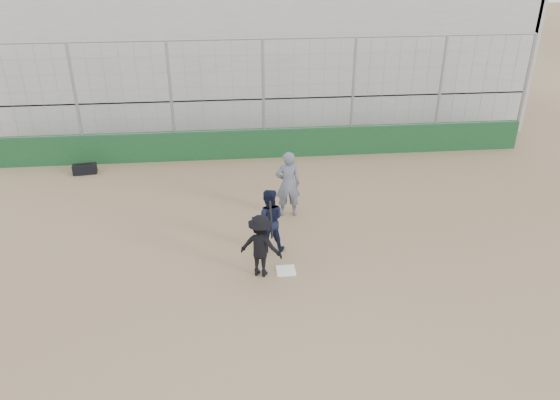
{
  "coord_description": "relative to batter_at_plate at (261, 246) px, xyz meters",
  "views": [
    {
      "loc": [
        -1.17,
        -10.5,
        7.25
      ],
      "look_at": [
        0.0,
        1.4,
        1.15
      ],
      "focal_mm": 35.0,
      "sensor_mm": 36.0,
      "label": 1
    }
  ],
  "objects": [
    {
      "name": "umpire",
      "position": [
        0.92,
        2.78,
        0.09
      ],
      "size": [
        0.69,
        0.46,
        1.69
      ],
      "primitive_type": "imported",
      "rotation": [
        0.0,
        0.0,
        3.15
      ],
      "color": "#505866",
      "rests_on": "ground"
    },
    {
      "name": "bleachers",
      "position": [
        0.58,
        12.0,
        2.16
      ],
      "size": [
        20.25,
        6.7,
        6.98
      ],
      "color": "#969696",
      "rests_on": "ground"
    },
    {
      "name": "backstop",
      "position": [
        0.58,
        7.05,
        0.2
      ],
      "size": [
        18.1,
        0.25,
        4.04
      ],
      "color": "#123A1C",
      "rests_on": "ground"
    },
    {
      "name": "ground",
      "position": [
        0.58,
        0.05,
        -0.76
      ],
      "size": [
        90.0,
        90.0,
        0.0
      ],
      "primitive_type": "plane",
      "color": "brown",
      "rests_on": "ground"
    },
    {
      "name": "equipment_bag",
      "position": [
        -5.29,
        6.2,
        -0.6
      ],
      "size": [
        0.77,
        0.41,
        0.36
      ],
      "color": "black",
      "rests_on": "ground"
    },
    {
      "name": "batter_at_plate",
      "position": [
        0.0,
        0.0,
        0.0
      ],
      "size": [
        1.12,
        0.89,
        1.7
      ],
      "color": "black",
      "rests_on": "ground"
    },
    {
      "name": "home_plate",
      "position": [
        0.58,
        0.05,
        -0.75
      ],
      "size": [
        0.44,
        0.44,
        0.02
      ],
      "primitive_type": "cube",
      "color": "white",
      "rests_on": "ground"
    },
    {
      "name": "catcher_crouched",
      "position": [
        0.25,
        0.99,
        -0.2
      ],
      "size": [
        0.82,
        0.64,
        1.13
      ],
      "color": "black",
      "rests_on": "ground"
    }
  ]
}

